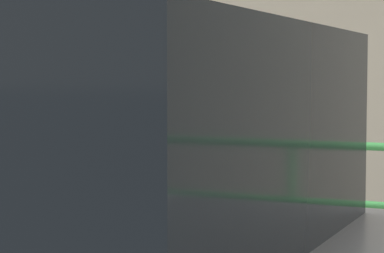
% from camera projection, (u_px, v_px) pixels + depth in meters
% --- Properties ---
extents(parking_meter, '(0.18, 0.19, 1.49)m').
position_uv_depth(parking_meter, '(148.00, 146.00, 4.29)').
color(parking_meter, slate).
rests_on(parking_meter, sidewalk_curb).
extents(pedestrian_at_meter, '(0.64, 0.53, 1.79)m').
position_uv_depth(pedestrian_at_meter, '(264.00, 160.00, 4.14)').
color(pedestrian_at_meter, brown).
rests_on(pedestrian_at_meter, sidewalk_curb).
extents(background_railing, '(24.06, 0.06, 0.99)m').
position_uv_depth(background_railing, '(294.00, 175.00, 6.07)').
color(background_railing, '#2D7A38').
rests_on(background_railing, sidewalk_curb).
extents(backdrop_wall, '(32.00, 0.50, 2.74)m').
position_uv_depth(backdrop_wall, '(381.00, 97.00, 8.65)').
color(backdrop_wall, '#ADA38E').
rests_on(backdrop_wall, ground).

